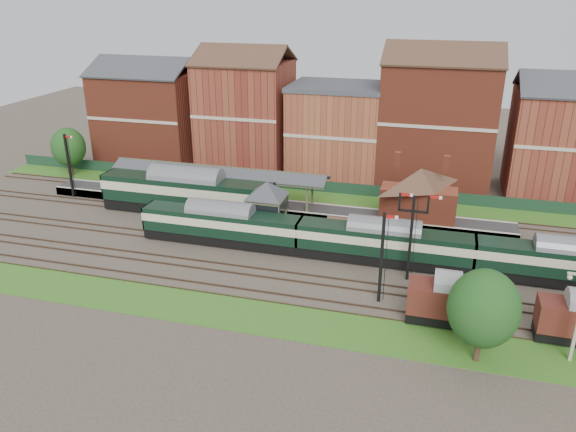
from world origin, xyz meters
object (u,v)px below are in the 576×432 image
(semaphore_bracket, at_px, (412,232))
(goods_van_a, at_px, (446,301))
(platform_railcar, at_px, (187,192))
(signal_box, at_px, (267,207))
(dmu_train, at_px, (384,242))

(semaphore_bracket, relative_size, goods_van_a, 1.42)
(goods_van_a, bearing_deg, semaphore_bracket, 116.59)
(platform_railcar, bearing_deg, signal_box, -17.04)
(signal_box, height_order, dmu_train, signal_box)
(semaphore_bracket, relative_size, platform_railcar, 0.40)
(semaphore_bracket, distance_m, platform_railcar, 27.24)
(signal_box, distance_m, semaphore_bracket, 16.16)
(goods_van_a, bearing_deg, platform_railcar, 151.79)
(signal_box, distance_m, platform_railcar, 11.10)
(dmu_train, relative_size, platform_railcar, 2.42)
(dmu_train, height_order, goods_van_a, dmu_train)
(signal_box, height_order, platform_railcar, signal_box)
(signal_box, xyz_separation_m, dmu_train, (12.48, -3.25, -0.97))
(signal_box, distance_m, dmu_train, 12.93)
(semaphore_bracket, relative_size, dmu_train, 0.17)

